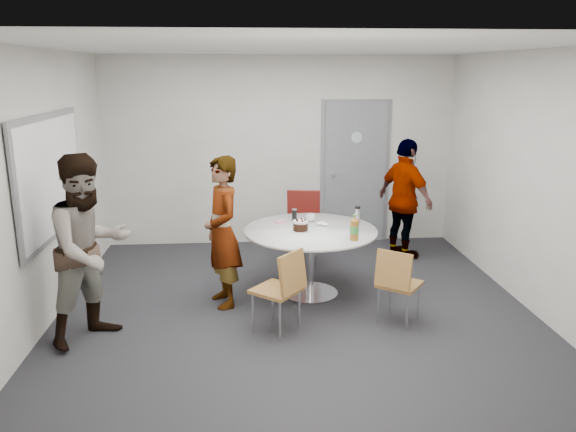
{
  "coord_description": "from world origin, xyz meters",
  "views": [
    {
      "loc": [
        -0.51,
        -5.53,
        2.49
      ],
      "look_at": [
        -0.06,
        0.25,
        0.98
      ],
      "focal_mm": 35.0,
      "sensor_mm": 36.0,
      "label": 1
    }
  ],
  "objects": [
    {
      "name": "floor",
      "position": [
        0.0,
        0.0,
        0.0
      ],
      "size": [
        5.0,
        5.0,
        0.0
      ],
      "primitive_type": "plane",
      "color": "black",
      "rests_on": "ground"
    },
    {
      "name": "ceiling",
      "position": [
        0.0,
        0.0,
        2.7
      ],
      "size": [
        5.0,
        5.0,
        0.0
      ],
      "primitive_type": "plane",
      "rotation": [
        3.14,
        0.0,
        0.0
      ],
      "color": "silver",
      "rests_on": "wall_back"
    },
    {
      "name": "wall_back",
      "position": [
        0.0,
        2.5,
        1.35
      ],
      "size": [
        5.0,
        0.0,
        5.0
      ],
      "primitive_type": "plane",
      "rotation": [
        1.57,
        0.0,
        0.0
      ],
      "color": "silver",
      "rests_on": "floor"
    },
    {
      "name": "wall_left",
      "position": [
        -2.5,
        0.0,
        1.35
      ],
      "size": [
        0.0,
        5.0,
        5.0
      ],
      "primitive_type": "plane",
      "rotation": [
        1.57,
        0.0,
        1.57
      ],
      "color": "silver",
      "rests_on": "floor"
    },
    {
      "name": "wall_right",
      "position": [
        2.5,
        0.0,
        1.35
      ],
      "size": [
        0.0,
        5.0,
        5.0
      ],
      "primitive_type": "plane",
      "rotation": [
        1.57,
        0.0,
        -1.57
      ],
      "color": "silver",
      "rests_on": "floor"
    },
    {
      "name": "wall_front",
      "position": [
        0.0,
        -2.5,
        1.35
      ],
      "size": [
        5.0,
        0.0,
        5.0
      ],
      "primitive_type": "plane",
      "rotation": [
        -1.57,
        0.0,
        0.0
      ],
      "color": "silver",
      "rests_on": "floor"
    },
    {
      "name": "door",
      "position": [
        1.1,
        2.48,
        1.03
      ],
      "size": [
        1.02,
        0.17,
        2.12
      ],
      "color": "slate",
      "rests_on": "wall_back"
    },
    {
      "name": "whiteboard",
      "position": [
        -2.46,
        0.2,
        1.45
      ],
      "size": [
        0.04,
        1.9,
        1.25
      ],
      "color": "slate",
      "rests_on": "wall_left"
    },
    {
      "name": "table",
      "position": [
        0.22,
        0.42,
        0.66
      ],
      "size": [
        1.48,
        1.48,
        1.05
      ],
      "color": "white",
      "rests_on": "floor"
    },
    {
      "name": "chair_near_left",
      "position": [
        -0.17,
        -0.54,
        0.51
      ],
      "size": [
        0.59,
        0.58,
        0.84
      ],
      "rotation": [
        0.0,
        0.0,
        0.88
      ],
      "color": "brown",
      "rests_on": "floor"
    },
    {
      "name": "chair_near_right",
      "position": [
        0.97,
        -0.43,
        0.48
      ],
      "size": [
        0.54,
        0.55,
        0.79
      ],
      "rotation": [
        0.0,
        0.0,
        -0.66
      ],
      "color": "brown",
      "rests_on": "floor"
    },
    {
      "name": "chair_far",
      "position": [
        0.24,
        1.54,
        0.59
      ],
      "size": [
        0.53,
        0.56,
        0.96
      ],
      "rotation": [
        0.0,
        0.0,
        2.97
      ],
      "color": "maroon",
      "rests_on": "floor"
    },
    {
      "name": "person_main",
      "position": [
        -0.76,
        0.23,
        0.82
      ],
      "size": [
        0.56,
        0.69,
        1.63
      ],
      "primitive_type": "imported",
      "rotation": [
        0.0,
        0.0,
        -1.24
      ],
      "color": "#A5C6EA",
      "rests_on": "floor"
    },
    {
      "name": "person_left",
      "position": [
        -1.95,
        -0.49,
        0.89
      ],
      "size": [
        1.08,
        1.09,
        1.78
      ],
      "primitive_type": "imported",
      "rotation": [
        0.0,
        0.0,
        0.85
      ],
      "color": "white",
      "rests_on": "floor"
    },
    {
      "name": "person_right",
      "position": [
        1.61,
        1.61,
        0.81
      ],
      "size": [
        0.79,
        1.03,
        1.62
      ],
      "primitive_type": "imported",
      "rotation": [
        0.0,
        0.0,
        2.05
      ],
      "color": "black",
      "rests_on": "floor"
    }
  ]
}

